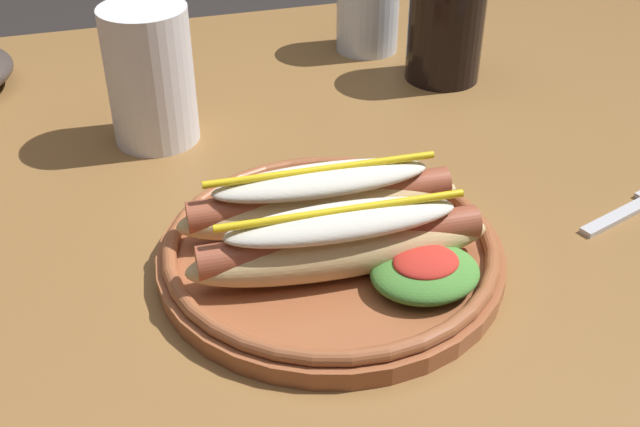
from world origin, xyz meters
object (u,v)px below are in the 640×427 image
(fork, at_px, (637,207))
(soda_cup, at_px, (446,27))
(hot_dog_plate, at_px, (335,240))
(water_cup, at_px, (368,5))
(extra_cup, at_px, (150,76))

(fork, height_order, soda_cup, soda_cup)
(hot_dog_plate, relative_size, water_cup, 2.38)
(fork, bearing_deg, hot_dog_plate, 161.53)
(hot_dog_plate, xyz_separation_m, fork, (0.28, 0.00, -0.02))
(hot_dog_plate, bearing_deg, soda_cup, 53.37)
(hot_dog_plate, distance_m, water_cup, 0.46)
(hot_dog_plate, xyz_separation_m, water_cup, (0.18, 0.42, 0.03))
(hot_dog_plate, relative_size, soda_cup, 2.21)
(water_cup, bearing_deg, hot_dog_plate, -112.67)
(water_cup, relative_size, extra_cup, 0.84)
(fork, xyz_separation_m, water_cup, (-0.11, 0.42, 0.06))
(water_cup, distance_m, extra_cup, 0.33)
(soda_cup, xyz_separation_m, water_cup, (-0.06, 0.11, -0.00))
(fork, bearing_deg, extra_cup, 128.39)
(soda_cup, distance_m, water_cup, 0.12)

